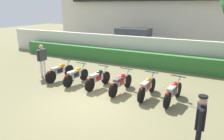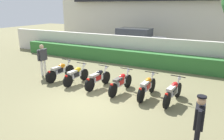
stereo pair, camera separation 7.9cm
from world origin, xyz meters
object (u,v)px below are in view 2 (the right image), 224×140
Objects in this scene: motorcycle_in_row_1 at (76,75)px; motorcycle_in_row_5 at (173,92)px; parked_car at (136,40)px; motorcycle_in_row_4 at (147,87)px; motorcycle_in_row_3 at (121,82)px; motorcycle_in_row_2 at (98,78)px; motorcycle_in_row_0 at (60,71)px; officer_0 at (199,121)px; inspector_person at (42,57)px.

motorcycle_in_row_1 is 0.95× the size of motorcycle_in_row_5.
motorcycle_in_row_4 is at bearing -65.54° from parked_car.
motorcycle_in_row_2 is at bearing 91.96° from motorcycle_in_row_3.
motorcycle_in_row_5 reaches higher than motorcycle_in_row_2.
motorcycle_in_row_0 is 1.08m from motorcycle_in_row_1.
motorcycle_in_row_2 is at bearing -86.38° from motorcycle_in_row_0.
motorcycle_in_row_2 and motorcycle_in_row_3 have the same top height.
motorcycle_in_row_0 reaches higher than motorcycle_in_row_3.
motorcycle_in_row_4 is at bearing -85.59° from motorcycle_in_row_3.
motorcycle_in_row_0 is 0.98× the size of motorcycle_in_row_3.
motorcycle_in_row_3 is 2.25m from motorcycle_in_row_5.
motorcycle_in_row_0 is 4.64m from motorcycle_in_row_4.
motorcycle_in_row_2 is 1.14× the size of officer_0.
motorcycle_in_row_2 is at bearing -35.55° from officer_0.
parked_car is 8.65m from motorcycle_in_row_0.
parked_car is 10.08m from motorcycle_in_row_5.
officer_0 is at bearing -61.66° from parked_car.
officer_0 is (6.92, -2.95, 0.48)m from motorcycle_in_row_0.
officer_0 is (1.22, -2.83, 0.48)m from motorcycle_in_row_5.
motorcycle_in_row_3 reaches higher than motorcycle_in_row_1.
parked_car is 9.56m from motorcycle_in_row_4.
motorcycle_in_row_4 is at bearing -83.74° from motorcycle_in_row_2.
motorcycle_in_row_4 is at bearing -85.86° from motorcycle_in_row_1.
inspector_person is at bearing 90.83° from motorcycle_in_row_3.
motorcycle_in_row_3 is at bearing 96.35° from motorcycle_in_row_5.
motorcycle_in_row_5 is 7.01m from inspector_person.
motorcycle_in_row_3 is 1.04× the size of motorcycle_in_row_4.
parked_car reaches higher than motorcycle_in_row_2.
motorcycle_in_row_1 is (1.08, -0.11, -0.01)m from motorcycle_in_row_0.
motorcycle_in_row_1 is 1.06× the size of inspector_person.
parked_car is at bearing 21.26° from motorcycle_in_row_3.
inspector_person is at bearing 87.83° from motorcycle_in_row_1.
motorcycle_in_row_3 is (2.77, -8.70, -0.49)m from parked_car.
motorcycle_in_row_5 is at bearing -89.66° from motorcycle_in_row_4.
officer_0 reaches higher than motorcycle_in_row_2.
parked_car is 8.83m from motorcycle_in_row_2.
motorcycle_in_row_1 is 0.98× the size of motorcycle_in_row_2.
motorcycle_in_row_1 is at bearing 92.82° from motorcycle_in_row_4.
motorcycle_in_row_4 is at bearing 94.87° from motorcycle_in_row_5.
inspector_person is (-2.36, 0.24, 0.56)m from motorcycle_in_row_1.
motorcycle_in_row_0 is 1.05× the size of motorcycle_in_row_2.
motorcycle_in_row_3 is 1.18m from motorcycle_in_row_4.
inspector_person is 1.06× the size of officer_0.
parked_car reaches higher than inspector_person.
officer_0 is (2.28, -2.87, 0.48)m from motorcycle_in_row_4.
motorcycle_in_row_2 is 3.61m from inspector_person.
parked_car is at bearing -65.32° from officer_0.
motorcycle_in_row_5 is at bearing -70.41° from officer_0.
motorcycle_in_row_5 is (1.07, -0.04, -0.00)m from motorcycle_in_row_4.
motorcycle_in_row_5 is 1.18× the size of officer_0.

